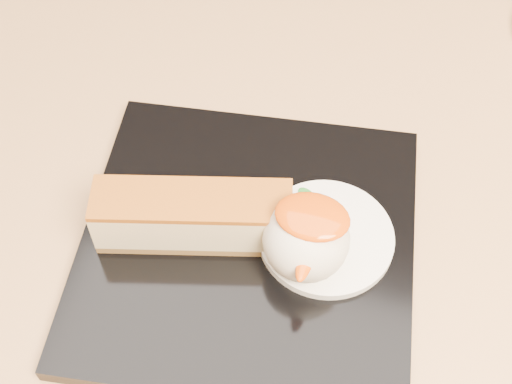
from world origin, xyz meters
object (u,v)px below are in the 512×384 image
(cheesecake, at_px, (193,216))
(ice_cream_scoop, at_px, (306,239))
(dessert_plate, at_px, (248,244))
(table, at_px, (289,299))

(cheesecake, relative_size, ice_cream_scoop, 2.40)
(dessert_plate, distance_m, ice_cream_scoop, 0.05)
(dessert_plate, bearing_deg, table, 65.94)
(dessert_plate, bearing_deg, ice_cream_scoop, -7.13)
(table, height_order, dessert_plate, dessert_plate)
(dessert_plate, height_order, ice_cream_scoop, ice_cream_scoop)
(dessert_plate, bearing_deg, cheesecake, -171.87)
(cheesecake, bearing_deg, ice_cream_scoop, -15.01)
(dessert_plate, xyz_separation_m, ice_cream_scoop, (0.04, -0.01, 0.03))
(table, relative_size, dessert_plate, 3.64)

